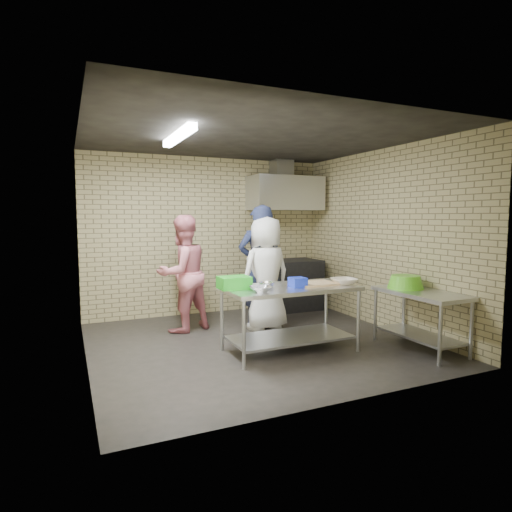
{
  "coord_description": "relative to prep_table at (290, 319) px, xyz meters",
  "views": [
    {
      "loc": [
        -2.27,
        -5.08,
        1.69
      ],
      "look_at": [
        0.1,
        0.2,
        1.15
      ],
      "focal_mm": 29.82,
      "sensor_mm": 36.0,
      "label": 1
    }
  ],
  "objects": [
    {
      "name": "woman_pink",
      "position": [
        -0.98,
        1.49,
        0.44
      ],
      "size": [
        1.01,
        0.9,
        1.71
      ],
      "primitive_type": "imported",
      "rotation": [
        0.0,
        0.0,
        3.51
      ],
      "color": "#C36771",
      "rests_on": "floor"
    },
    {
      "name": "bottle_green",
      "position": [
        1.54,
        2.38,
        1.6
      ],
      "size": [
        0.06,
        0.06,
        0.15
      ],
      "primitive_type": "cylinder",
      "color": "green",
      "rests_on": "wall_shelf"
    },
    {
      "name": "stove",
      "position": [
        1.09,
        2.14,
        0.04
      ],
      "size": [
        1.2,
        0.7,
        0.9
      ],
      "primitive_type": "cube",
      "color": "black",
      "rests_on": "floor"
    },
    {
      "name": "back_wall",
      "position": [
        -0.26,
        2.49,
        0.94
      ],
      "size": [
        4.2,
        0.06,
        2.7
      ],
      "primitive_type": "cube",
      "color": "tan",
      "rests_on": "ground"
    },
    {
      "name": "prep_table",
      "position": [
        0.0,
        0.0,
        0.0
      ],
      "size": [
        1.65,
        0.83,
        0.83
      ],
      "primitive_type": "cube",
      "color": "silver",
      "rests_on": "floor"
    },
    {
      "name": "mixing_bowl_b",
      "position": [
        -0.3,
        0.05,
        0.44
      ],
      "size": [
        0.22,
        0.22,
        0.06
      ],
      "primitive_type": "imported",
      "rotation": [
        0.0,
        0.0,
        -0.12
      ],
      "color": "silver",
      "rests_on": "prep_table"
    },
    {
      "name": "floor",
      "position": [
        -0.26,
        0.49,
        -0.41
      ],
      "size": [
        4.2,
        4.2,
        0.0
      ],
      "primitive_type": "plane",
      "color": "black",
      "rests_on": "ground"
    },
    {
      "name": "fluorescent_fixture",
      "position": [
        -1.26,
        0.49,
        2.23
      ],
      "size": [
        0.1,
        1.25,
        0.08
      ],
      "primitive_type": "cube",
      "color": "white",
      "rests_on": "ceiling"
    },
    {
      "name": "green_basin",
      "position": [
        1.52,
        -0.36,
        0.42
      ],
      "size": [
        0.46,
        0.46,
        0.17
      ],
      "primitive_type": null,
      "color": "#59C626",
      "rests_on": "side_counter"
    },
    {
      "name": "man_navy",
      "position": [
        0.16,
        1.22,
        0.52
      ],
      "size": [
        0.79,
        0.66,
        1.86
      ],
      "primitive_type": "imported",
      "rotation": [
        0.0,
        0.0,
        2.77
      ],
      "color": "#151935",
      "rests_on": "floor"
    },
    {
      "name": "green_crate",
      "position": [
        -0.7,
        0.12,
        0.49
      ],
      "size": [
        0.37,
        0.28,
        0.15
      ],
      "primitive_type": "cube",
      "color": "green",
      "rests_on": "prep_table"
    },
    {
      "name": "mixing_bowl_a",
      "position": [
        -0.5,
        -0.2,
        0.44
      ],
      "size": [
        0.29,
        0.29,
        0.06
      ],
      "primitive_type": "imported",
      "rotation": [
        0.0,
        0.0,
        -0.12
      ],
      "color": "silver",
      "rests_on": "prep_table"
    },
    {
      "name": "blue_tub",
      "position": [
        0.05,
        -0.1,
        0.47
      ],
      "size": [
        0.18,
        0.18,
        0.12
      ],
      "primitive_type": "cube",
      "color": "#172CB2",
      "rests_on": "prep_table"
    },
    {
      "name": "hood_duct",
      "position": [
        1.09,
        2.34,
        2.14
      ],
      "size": [
        0.35,
        0.3,
        0.3
      ],
      "primitive_type": "cube",
      "color": "#A5A8AD",
      "rests_on": "back_wall"
    },
    {
      "name": "range_hood",
      "position": [
        1.09,
        2.19,
        1.69
      ],
      "size": [
        1.3,
        0.6,
        0.6
      ],
      "primitive_type": "cube",
      "color": "silver",
      "rests_on": "back_wall"
    },
    {
      "name": "ceiling",
      "position": [
        -0.26,
        0.49,
        2.29
      ],
      "size": [
        4.2,
        4.2,
        0.0
      ],
      "primitive_type": "plane",
      "rotation": [
        3.14,
        0.0,
        0.0
      ],
      "color": "black",
      "rests_on": "ground"
    },
    {
      "name": "woman_white",
      "position": [
        0.16,
        1.04,
        0.43
      ],
      "size": [
        0.9,
        0.66,
        1.69
      ],
      "primitive_type": "imported",
      "rotation": [
        0.0,
        0.0,
        3.3
      ],
      "color": "white",
      "rests_on": "floor"
    },
    {
      "name": "front_wall",
      "position": [
        -0.26,
        -1.51,
        0.94
      ],
      "size": [
        4.2,
        0.06,
        2.7
      ],
      "primitive_type": "cube",
      "color": "tan",
      "rests_on": "ground"
    },
    {
      "name": "cutting_board",
      "position": [
        0.35,
        -0.02,
        0.43
      ],
      "size": [
        0.5,
        0.39,
        0.03
      ],
      "primitive_type": "cube",
      "color": "tan",
      "rests_on": "prep_table"
    },
    {
      "name": "left_wall",
      "position": [
        -2.36,
        0.49,
        0.94
      ],
      "size": [
        0.06,
        4.0,
        2.7
      ],
      "primitive_type": "cube",
      "color": "tan",
      "rests_on": "ground"
    },
    {
      "name": "right_wall",
      "position": [
        1.84,
        0.49,
        0.94
      ],
      "size": [
        0.06,
        4.0,
        2.7
      ],
      "primitive_type": "cube",
      "color": "tan",
      "rests_on": "ground"
    },
    {
      "name": "ceramic_bowl",
      "position": [
        0.7,
        -0.15,
        0.45
      ],
      "size": [
        0.35,
        0.35,
        0.08
      ],
      "primitive_type": "imported",
      "rotation": [
        0.0,
        0.0,
        -0.12
      ],
      "color": "beige",
      "rests_on": "prep_table"
    },
    {
      "name": "side_counter",
      "position": [
        1.54,
        -0.61,
        -0.04
      ],
      "size": [
        0.6,
        1.2,
        0.75
      ],
      "primitive_type": "cube",
      "color": "silver",
      "rests_on": "floor"
    },
    {
      "name": "wall_shelf",
      "position": [
        1.39,
        2.38,
        1.51
      ],
      "size": [
        0.8,
        0.2,
        0.04
      ],
      "primitive_type": "cube",
      "color": "#3F2B19",
      "rests_on": "back_wall"
    }
  ]
}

